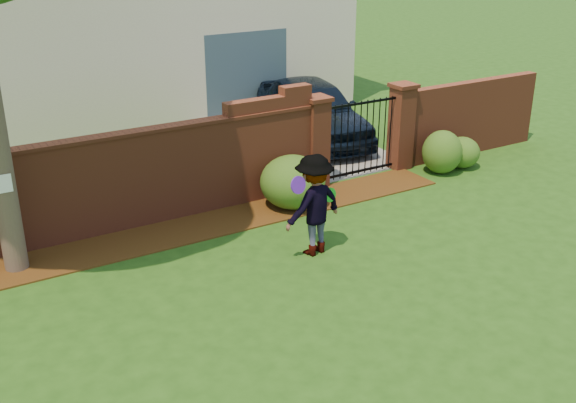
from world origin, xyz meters
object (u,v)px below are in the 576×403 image
man (315,206)px  frisbee_green (330,195)px  frisbee_purple (298,185)px  car (317,113)px

man → frisbee_green: (0.27, -0.02, 0.14)m
man → frisbee_purple: 0.63m
man → frisbee_green: size_ratio=7.06×
frisbee_purple → frisbee_green: size_ratio=1.17×
frisbee_purple → man: bearing=17.0°
man → frisbee_green: 0.30m
frisbee_purple → car: bearing=53.9°
car → frisbee_green: (-3.09, -5.05, 0.23)m
car → man: (-3.36, -5.03, 0.09)m
car → man: man is taller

